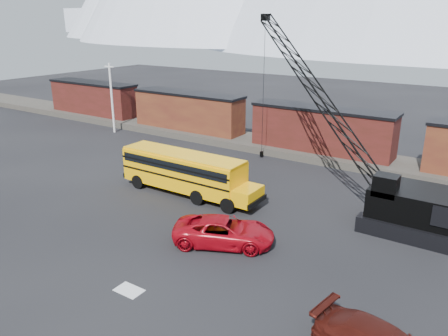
% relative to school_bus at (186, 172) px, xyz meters
% --- Properties ---
extents(ground, '(160.00, 160.00, 0.00)m').
position_rel_school_bus_xyz_m(ground, '(4.87, -7.47, -1.79)').
color(ground, black).
rests_on(ground, ground).
extents(gravel_berm, '(120.00, 5.00, 0.70)m').
position_rel_school_bus_xyz_m(gravel_berm, '(4.87, 14.53, -1.44)').
color(gravel_berm, '#49433C').
rests_on(gravel_berm, ground).
extents(boxcar_west_far, '(13.70, 3.10, 4.17)m').
position_rel_school_bus_xyz_m(boxcar_west_far, '(-27.13, 14.53, 0.97)').
color(boxcar_west_far, '#4F1816').
rests_on(boxcar_west_far, gravel_berm).
extents(boxcar_west_near, '(13.70, 3.10, 4.17)m').
position_rel_school_bus_xyz_m(boxcar_west_near, '(-11.13, 14.53, 0.97)').
color(boxcar_west_near, '#491A15').
rests_on(boxcar_west_near, gravel_berm).
extents(boxcar_mid, '(13.70, 3.10, 4.17)m').
position_rel_school_bus_xyz_m(boxcar_mid, '(4.87, 14.53, 0.97)').
color(boxcar_mid, '#4F1816').
rests_on(boxcar_mid, gravel_berm).
extents(utility_pole, '(1.40, 0.24, 8.00)m').
position_rel_school_bus_xyz_m(utility_pole, '(-19.13, 10.53, 2.36)').
color(utility_pole, silver).
rests_on(utility_pole, ground).
extents(snow_patch, '(1.40, 0.90, 0.02)m').
position_rel_school_bus_xyz_m(snow_patch, '(5.37, -11.47, -1.78)').
color(snow_patch, silver).
rests_on(snow_patch, ground).
extents(school_bus, '(11.65, 2.65, 3.19)m').
position_rel_school_bus_xyz_m(school_bus, '(0.00, 0.00, 0.00)').
color(school_bus, '#F0A705').
rests_on(school_bus, ground).
extents(red_pickup, '(6.50, 4.95, 1.64)m').
position_rel_school_bus_xyz_m(red_pickup, '(6.66, -4.96, -0.97)').
color(red_pickup, '#A90814').
rests_on(red_pickup, ground).
extents(crawler_crane, '(18.39, 10.91, 13.31)m').
position_rel_school_bus_xyz_m(crawler_crane, '(6.99, 7.16, 5.70)').
color(crawler_crane, black).
rests_on(crawler_crane, ground).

